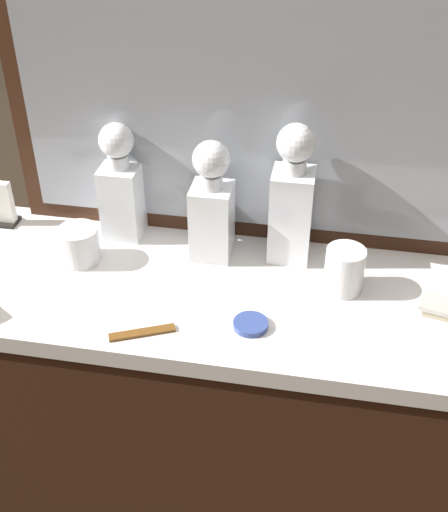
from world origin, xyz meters
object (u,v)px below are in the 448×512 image
at_px(tortoiseshell_comb, 142,333).
at_px(crystal_decanter_far_left, 212,211).
at_px(crystal_tumbler_left, 80,246).
at_px(crystal_decanter_front, 122,192).
at_px(crystal_tumbler_far_left, 344,271).
at_px(napkin_holder, 4,206).
at_px(crystal_decanter_center, 292,206).
at_px(porcelain_dish, 251,324).

bearing_deg(tortoiseshell_comb, crystal_decanter_far_left, 74.25).
distance_m(crystal_decanter_far_left, crystal_tumbler_left, 0.30).
relative_size(crystal_decanter_front, crystal_tumbler_left, 3.14).
bearing_deg(crystal_tumbler_far_left, crystal_decanter_far_left, 165.24).
bearing_deg(crystal_tumbler_left, napkin_holder, 153.69).
bearing_deg(crystal_tumbler_far_left, crystal_decanter_center, 140.51).
bearing_deg(crystal_decanter_far_left, napkin_holder, 175.91).
distance_m(crystal_decanter_far_left, napkin_holder, 0.51).
distance_m(crystal_decanter_far_left, tortoiseshell_comb, 0.31).
xyz_separation_m(crystal_decanter_center, napkin_holder, (-0.67, 0.01, -0.08)).
bearing_deg(crystal_decanter_front, porcelain_dish, -39.16).
relative_size(crystal_decanter_far_left, crystal_tumbler_far_left, 2.83).
height_order(crystal_decanter_center, tortoiseshell_comb, crystal_decanter_center).
xyz_separation_m(crystal_decanter_front, crystal_tumbler_left, (-0.06, -0.12, -0.07)).
bearing_deg(napkin_holder, crystal_decanter_far_left, -4.09).
height_order(crystal_decanter_far_left, napkin_holder, crystal_decanter_far_left).
bearing_deg(crystal_decanter_front, crystal_decanter_center, -3.16).
height_order(porcelain_dish, tortoiseshell_comb, porcelain_dish).
xyz_separation_m(crystal_decanter_front, crystal_decanter_far_left, (0.21, -0.04, -0.00)).
distance_m(crystal_tumbler_left, porcelain_dish, 0.43).
xyz_separation_m(crystal_decanter_far_left, napkin_holder, (-0.50, 0.04, -0.06)).
xyz_separation_m(porcelain_dish, napkin_holder, (-0.62, 0.26, 0.04)).
bearing_deg(crystal_decanter_far_left, crystal_decanter_center, 8.08).
bearing_deg(crystal_tumbler_far_left, napkin_holder, 171.95).
bearing_deg(crystal_tumbler_left, porcelain_dish, -20.87).
bearing_deg(porcelain_dish, crystal_decanter_front, 140.84).
distance_m(crystal_tumbler_far_left, crystal_tumbler_left, 0.57).
height_order(crystal_decanter_center, porcelain_dish, crystal_decanter_center).
xyz_separation_m(crystal_decanter_front, napkin_holder, (-0.29, -0.01, -0.06)).
xyz_separation_m(crystal_tumbler_far_left, tortoiseshell_comb, (-0.37, -0.21, -0.04)).
distance_m(crystal_decanter_front, crystal_tumbler_far_left, 0.52).
bearing_deg(porcelain_dish, crystal_tumbler_left, 159.13).
xyz_separation_m(porcelain_dish, tortoiseshell_comb, (-0.20, -0.06, -0.00)).
xyz_separation_m(crystal_decanter_center, tortoiseshell_comb, (-0.25, -0.31, -0.12)).
bearing_deg(tortoiseshell_comb, crystal_decanter_front, 112.21).
xyz_separation_m(crystal_tumbler_left, napkin_holder, (-0.23, 0.11, 0.01)).
distance_m(crystal_tumbler_far_left, napkin_holder, 0.80).
distance_m(crystal_tumbler_far_left, tortoiseshell_comb, 0.43).
relative_size(crystal_decanter_front, porcelain_dish, 4.02).
bearing_deg(crystal_decanter_far_left, tortoiseshell_comb, -105.75).
relative_size(crystal_decanter_center, crystal_tumbler_left, 3.58).
distance_m(crystal_decanter_center, crystal_tumbler_left, 0.47).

